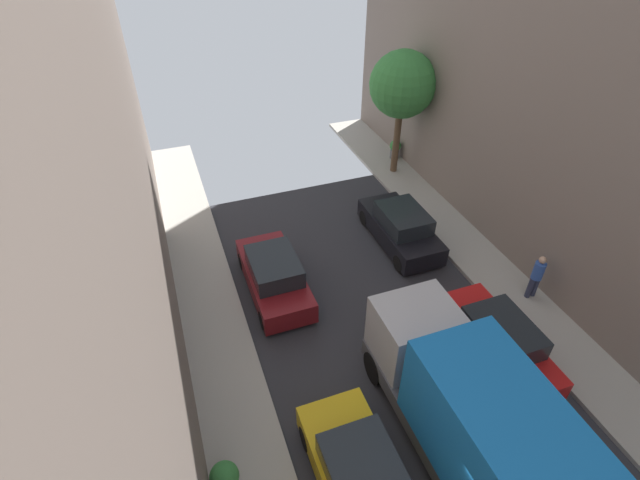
{
  "coord_description": "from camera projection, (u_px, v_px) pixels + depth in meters",
  "views": [
    {
      "loc": [
        -5.35,
        -2.05,
        11.64
      ],
      "look_at": [
        -0.44,
        11.41,
        0.5
      ],
      "focal_mm": 26.49,
      "sensor_mm": 36.0,
      "label": 1
    }
  ],
  "objects": [
    {
      "name": "parked_car_right_3",
      "position": [
        401.0,
        227.0,
        18.41
      ],
      "size": [
        1.78,
        4.2,
        1.57
      ],
      "color": "black",
      "rests_on": "ground"
    },
    {
      "name": "delivery_truck",
      "position": [
        470.0,
        414.0,
        10.88
      ],
      "size": [
        2.26,
        6.6,
        3.38
      ],
      "color": "#4C4C51",
      "rests_on": "ground"
    },
    {
      "name": "parked_car_left_4",
      "position": [
        274.0,
        276.0,
        16.21
      ],
      "size": [
        1.78,
        4.2,
        1.57
      ],
      "color": "maroon",
      "rests_on": "ground"
    },
    {
      "name": "parked_car_right_2",
      "position": [
        497.0,
        341.0,
        13.93
      ],
      "size": [
        1.78,
        4.2,
        1.57
      ],
      "color": "red",
      "rests_on": "ground"
    },
    {
      "name": "pedestrian",
      "position": [
        537.0,
        276.0,
        15.69
      ],
      "size": [
        0.4,
        0.36,
        1.72
      ],
      "color": "#2D334C",
      "rests_on": "sidewalk_right"
    },
    {
      "name": "street_tree_1",
      "position": [
        402.0,
        85.0,
        20.53
      ],
      "size": [
        2.92,
        2.92,
        5.71
      ],
      "color": "brown",
      "rests_on": "sidewalk_right"
    },
    {
      "name": "potted_plant_2",
      "position": [
        225.0,
        478.0,
        10.81
      ],
      "size": [
        0.69,
        0.69,
        0.95
      ],
      "color": "#B2A899",
      "rests_on": "sidewalk_left"
    },
    {
      "name": "parked_car_left_3",
      "position": [
        361.0,
        480.0,
        10.75
      ],
      "size": [
        1.78,
        4.2,
        1.57
      ],
      "color": "gold",
      "rests_on": "ground"
    },
    {
      "name": "potted_plant_4",
      "position": [
        395.0,
        148.0,
        23.83
      ],
      "size": [
        0.57,
        0.57,
        0.95
      ],
      "color": "slate",
      "rests_on": "sidewalk_right"
    }
  ]
}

